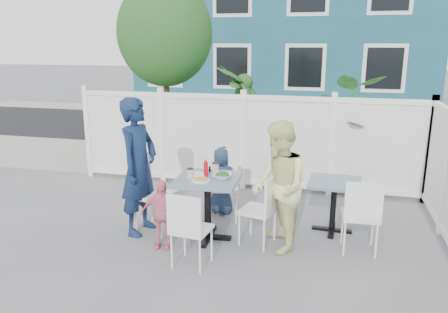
% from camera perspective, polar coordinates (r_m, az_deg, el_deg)
% --- Properties ---
extents(ground, '(80.00, 80.00, 0.00)m').
position_cam_1_polar(ground, '(5.43, -3.92, -11.89)').
color(ground, slate).
extents(near_sidewalk, '(24.00, 2.60, 0.01)m').
position_cam_1_polar(near_sidewalk, '(8.89, 3.64, -1.19)').
color(near_sidewalk, gray).
rests_on(near_sidewalk, ground).
extents(street, '(24.00, 5.00, 0.01)m').
position_cam_1_polar(street, '(12.45, 6.78, 3.31)').
color(street, black).
rests_on(street, ground).
extents(far_sidewalk, '(24.00, 1.60, 0.01)m').
position_cam_1_polar(far_sidewalk, '(15.48, 8.30, 5.48)').
color(far_sidewalk, gray).
rests_on(far_sidewalk, ground).
extents(building, '(11.00, 6.00, 6.00)m').
position_cam_1_polar(building, '(18.73, 8.21, 16.25)').
color(building, '#194E55').
rests_on(building, ground).
extents(fence_back, '(5.86, 0.08, 1.60)m').
position_cam_1_polar(fence_back, '(7.34, 2.50, 1.73)').
color(fence_back, white).
rests_on(fence_back, ground).
extents(tree, '(1.80, 1.62, 3.59)m').
position_cam_1_polar(tree, '(8.51, -7.78, 15.64)').
color(tree, '#382316').
rests_on(tree, ground).
extents(utility_cabinet, '(0.70, 0.50, 1.29)m').
position_cam_1_polar(utility_cabinet, '(9.93, -13.80, 3.88)').
color(utility_cabinet, yellow).
rests_on(utility_cabinet, ground).
extents(potted_shrub_a, '(1.32, 1.32, 2.02)m').
position_cam_1_polar(potted_shrub_a, '(8.01, 2.08, 4.48)').
color(potted_shrub_a, '#154316').
rests_on(potted_shrub_a, ground).
extents(potted_shrub_b, '(2.19, 2.12, 1.86)m').
position_cam_1_polar(potted_shrub_b, '(7.77, 16.58, 2.94)').
color(potted_shrub_b, '#154316').
rests_on(potted_shrub_b, ground).
extents(main_table, '(0.79, 0.79, 0.81)m').
position_cam_1_polar(main_table, '(5.45, -2.16, -4.61)').
color(main_table, '#415B72').
rests_on(main_table, ground).
extents(spare_table, '(0.69, 0.69, 0.69)m').
position_cam_1_polar(spare_table, '(5.86, 14.19, -4.60)').
color(spare_table, '#415B72').
rests_on(spare_table, ground).
extents(chair_left, '(0.51, 0.52, 1.01)m').
position_cam_1_polar(chair_left, '(5.82, -9.73, -3.98)').
color(chair_left, white).
rests_on(chair_left, ground).
extents(chair_right, '(0.47, 0.49, 0.89)m').
position_cam_1_polar(chair_right, '(5.34, 5.18, -6.32)').
color(chair_right, white).
rests_on(chair_right, ground).
extents(chair_back, '(0.54, 0.52, 0.98)m').
position_cam_1_polar(chair_back, '(6.15, -0.21, -2.91)').
color(chair_back, white).
rests_on(chair_back, ground).
extents(chair_near, '(0.44, 0.43, 0.87)m').
position_cam_1_polar(chair_near, '(4.80, -4.67, -8.90)').
color(chair_near, white).
rests_on(chair_near, ground).
extents(chair_spare, '(0.44, 0.42, 0.92)m').
position_cam_1_polar(chair_spare, '(5.33, 17.52, -6.85)').
color(chair_spare, white).
rests_on(chair_spare, ground).
extents(man, '(0.50, 0.70, 1.77)m').
position_cam_1_polar(man, '(5.68, -11.07, -1.32)').
color(man, '#102141').
rests_on(man, ground).
extents(woman, '(0.82, 0.92, 1.56)m').
position_cam_1_polar(woman, '(5.17, 7.15, -3.98)').
color(woman, '#DCE054').
rests_on(woman, ground).
extents(boy, '(0.53, 0.39, 1.00)m').
position_cam_1_polar(boy, '(6.31, -0.31, -3.13)').
color(boy, '#1E2E4A').
rests_on(boy, ground).
extents(toddler, '(0.52, 0.27, 0.86)m').
position_cam_1_polar(toddler, '(5.34, -8.17, -7.43)').
color(toddler, pink).
rests_on(toddler, ground).
extents(plate_main, '(0.22, 0.22, 0.01)m').
position_cam_1_polar(plate_main, '(5.27, -3.04, -3.14)').
color(plate_main, white).
rests_on(plate_main, main_table).
extents(plate_side, '(0.24, 0.24, 0.02)m').
position_cam_1_polar(plate_side, '(5.50, -3.50, -2.36)').
color(plate_side, white).
rests_on(plate_side, main_table).
extents(salad_bowl, '(0.23, 0.23, 0.06)m').
position_cam_1_polar(salad_bowl, '(5.35, -0.22, -2.59)').
color(salad_bowl, white).
rests_on(salad_bowl, main_table).
extents(coffee_cup_a, '(0.08, 0.08, 0.11)m').
position_cam_1_polar(coffee_cup_a, '(5.37, -4.43, -2.25)').
color(coffee_cup_a, beige).
rests_on(coffee_cup_a, main_table).
extents(coffee_cup_b, '(0.08, 0.08, 0.13)m').
position_cam_1_polar(coffee_cup_b, '(5.57, -1.14, -1.53)').
color(coffee_cup_b, beige).
rests_on(coffee_cup_b, main_table).
extents(ketchup_bottle, '(0.06, 0.06, 0.18)m').
position_cam_1_polar(ketchup_bottle, '(5.43, -2.39, -1.69)').
color(ketchup_bottle, '#BD0A0E').
rests_on(ketchup_bottle, main_table).
extents(salt_shaker, '(0.03, 0.03, 0.07)m').
position_cam_1_polar(salt_shaker, '(5.63, -2.46, -1.67)').
color(salt_shaker, white).
rests_on(salt_shaker, main_table).
extents(pepper_shaker, '(0.03, 0.03, 0.07)m').
position_cam_1_polar(pepper_shaker, '(5.65, -1.88, -1.62)').
color(pepper_shaker, black).
rests_on(pepper_shaker, main_table).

